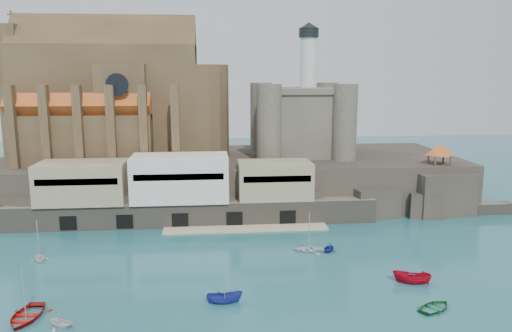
{
  "coord_description": "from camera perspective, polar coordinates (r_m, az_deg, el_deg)",
  "views": [
    {
      "loc": [
        -4.32,
        -69.65,
        28.16
      ],
      "look_at": [
        5.19,
        32.0,
        9.16
      ],
      "focal_mm": 35.0,
      "sensor_mm": 36.0,
      "label": 1
    }
  ],
  "objects": [
    {
      "name": "pavilion",
      "position": [
        107.39,
        20.28,
        1.62
      ],
      "size": [
        6.4,
        6.4,
        5.4
      ],
      "color": "#473621",
      "rests_on": "rock_outcrop"
    },
    {
      "name": "boat_1",
      "position": [
        63.24,
        -21.44,
        -16.68
      ],
      "size": [
        3.04,
        3.47,
        3.44
      ],
      "primitive_type": "imported",
      "rotation": [
        0.0,
        0.0,
        1.06
      ],
      "color": "silver",
      "rests_on": "ground"
    },
    {
      "name": "boat_7",
      "position": [
        82.24,
        8.32,
        -9.6
      ],
      "size": [
        3.27,
        2.96,
        3.24
      ],
      "primitive_type": "imported",
      "rotation": [
        0.0,
        0.0,
        5.7
      ],
      "color": "navy",
      "rests_on": "ground"
    },
    {
      "name": "boat_3",
      "position": [
        66.62,
        19.78,
        -15.12
      ],
      "size": [
        2.79,
        3.66,
        5.1
      ],
      "primitive_type": "imported",
      "rotation": [
        0.0,
        0.0,
        2.11
      ],
      "color": "#1D612D",
      "rests_on": "ground"
    },
    {
      "name": "boat_6",
      "position": [
        81.96,
        6.04,
        -9.61
      ],
      "size": [
        1.43,
        3.66,
        4.99
      ],
      "primitive_type": "imported",
      "rotation": [
        0.0,
        0.0,
        4.6
      ],
      "color": "silver",
      "rests_on": "ground"
    },
    {
      "name": "castle_keep",
      "position": [
        113.02,
        5.1,
        5.5
      ],
      "size": [
        21.2,
        21.2,
        29.3
      ],
      "color": "#4E483D",
      "rests_on": "promontory"
    },
    {
      "name": "quay",
      "position": [
        95.5,
        -8.73,
        -2.96
      ],
      "size": [
        70.0,
        12.0,
        13.05
      ],
      "color": "#645E50",
      "rests_on": "ground"
    },
    {
      "name": "boat_2",
      "position": [
        64.55,
        -3.62,
        -15.34
      ],
      "size": [
        1.77,
        1.73,
        4.55
      ],
      "primitive_type": "imported",
      "rotation": [
        0.0,
        0.0,
        1.58
      ],
      "color": "navy",
      "rests_on": "ground"
    },
    {
      "name": "boat_5",
      "position": [
        72.93,
        17.35,
        -12.67
      ],
      "size": [
        2.45,
        2.41,
        5.17
      ],
      "primitive_type": "imported",
      "rotation": [
        0.0,
        0.0,
        4.44
      ],
      "color": "#AF071A",
      "rests_on": "ground"
    },
    {
      "name": "rock_outcrop",
      "position": [
        108.84,
        20.03,
        -2.92
      ],
      "size": [
        14.5,
        10.5,
        8.7
      ],
      "color": "black",
      "rests_on": "ground"
    },
    {
      "name": "promontory",
      "position": [
        111.55,
        -3.11,
        -1.49
      ],
      "size": [
        100.0,
        36.0,
        10.0
      ],
      "color": "black",
      "rests_on": "ground"
    },
    {
      "name": "boat_0",
      "position": [
        66.42,
        -24.78,
        -15.57
      ],
      "size": [
        4.83,
        1.77,
        6.63
      ],
      "primitive_type": "imported",
      "rotation": [
        0.0,
        0.0,
        6.2
      ],
      "color": "#A5150F",
      "rests_on": "ground"
    },
    {
      "name": "boat_4",
      "position": [
        84.34,
        -23.47,
        -9.87
      ],
      "size": [
        3.29,
        2.69,
        3.3
      ],
      "primitive_type": "imported",
      "rotation": [
        0.0,
        0.0,
        3.53
      ],
      "color": "white",
      "rests_on": "ground"
    },
    {
      "name": "ground",
      "position": [
        75.25,
        -1.7,
        -11.44
      ],
      "size": [
        300.0,
        300.0,
        0.0
      ],
      "primitive_type": "plane",
      "color": "#1B535C",
      "rests_on": "ground"
    },
    {
      "name": "church",
      "position": [
        113.41,
        -15.52,
        7.12
      ],
      "size": [
        47.0,
        25.93,
        30.51
      ],
      "color": "#473621",
      "rests_on": "promontory"
    }
  ]
}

